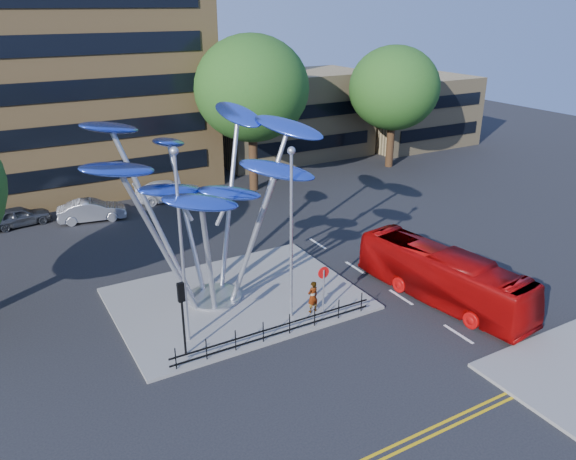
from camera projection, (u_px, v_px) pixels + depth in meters
ground at (316, 353)px, 24.38m from camera, size 120.00×120.00×0.00m
traffic_island at (236, 298)px, 28.72m from camera, size 12.00×9.00×0.15m
double_yellow_near at (408, 439)px, 19.56m from camera, size 40.00×0.12×0.01m
double_yellow_far at (414, 445)px, 19.31m from camera, size 40.00×0.12×0.01m
low_building_near at (290, 115)px, 54.37m from camera, size 15.00×8.00×8.00m
low_building_far at (414, 111)px, 59.39m from camera, size 12.00×8.00×7.00m
tree_right at (252, 89)px, 42.73m from camera, size 8.80×8.80×12.11m
tree_far at (394, 88)px, 49.52m from camera, size 8.00×8.00×10.81m
leaf_sculpture at (204, 170)px, 26.22m from camera, size 12.72×9.54×9.51m
street_lamp_left at (180, 232)px, 23.11m from camera, size 0.36×0.36×8.80m
street_lamp_right at (291, 220)px, 25.11m from camera, size 0.36×0.36×8.30m
traffic_light_island at (182, 304)px, 23.11m from camera, size 0.28×0.18×3.42m
no_entry_sign_island at (323, 282)px, 26.64m from camera, size 0.60×0.10×2.45m
pedestrian_railing_front at (277, 330)px, 25.08m from camera, size 10.00×0.06×1.00m
red_bus at (443, 276)px, 28.20m from camera, size 3.52×9.98×2.72m
pedestrian at (313, 297)px, 27.05m from camera, size 0.64×0.46×1.63m
parked_car_left at (19, 216)px, 38.03m from camera, size 4.20×2.17×1.37m
parked_car_mid at (92, 210)px, 38.92m from camera, size 4.73×2.34×1.49m
parked_car_right at (169, 191)px, 42.94m from camera, size 5.43×2.75×1.51m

